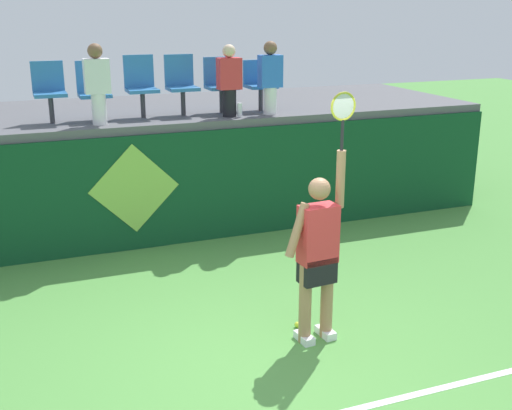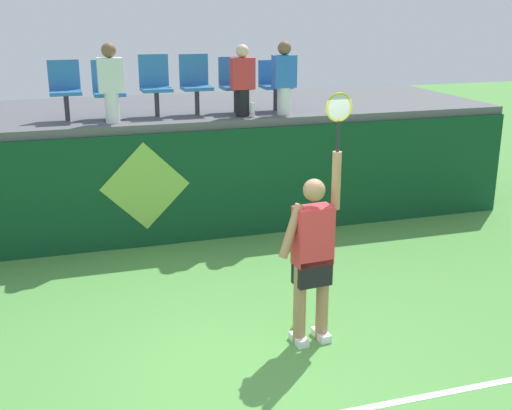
{
  "view_description": "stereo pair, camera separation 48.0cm",
  "coord_description": "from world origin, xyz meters",
  "px_view_note": "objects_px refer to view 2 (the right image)",
  "views": [
    {
      "loc": [
        -2.18,
        -5.07,
        3.35
      ],
      "look_at": [
        0.3,
        1.31,
        1.23
      ],
      "focal_mm": 45.43,
      "sensor_mm": 36.0,
      "label": 1
    },
    {
      "loc": [
        -1.72,
        -5.23,
        3.35
      ],
      "look_at": [
        0.3,
        1.31,
        1.23
      ],
      "focal_mm": 45.43,
      "sensor_mm": 36.0,
      "label": 2
    }
  ],
  "objects_px": {
    "tennis_player": "(313,253)",
    "water_bottle": "(253,110)",
    "stadium_chair_2": "(155,83)",
    "spectator_2": "(111,81)",
    "tennis_ball": "(294,326)",
    "stadium_chair_1": "(108,87)",
    "stadium_chair_4": "(234,82)",
    "stadium_chair_0": "(65,87)",
    "spectator_1": "(284,77)",
    "spectator_0": "(243,79)",
    "stadium_chair_3": "(195,81)",
    "stadium_chair_5": "(274,82)"
  },
  "relations": [
    {
      "from": "tennis_player",
      "to": "tennis_ball",
      "type": "bearing_deg",
      "value": 104.7
    },
    {
      "from": "water_bottle",
      "to": "stadium_chair_3",
      "type": "distance_m",
      "value": 0.99
    },
    {
      "from": "stadium_chair_4",
      "to": "tennis_player",
      "type": "bearing_deg",
      "value": -94.51
    },
    {
      "from": "stadium_chair_4",
      "to": "spectator_1",
      "type": "height_order",
      "value": "spectator_1"
    },
    {
      "from": "tennis_player",
      "to": "stadium_chair_5",
      "type": "height_order",
      "value": "tennis_player"
    },
    {
      "from": "stadium_chair_1",
      "to": "spectator_1",
      "type": "height_order",
      "value": "spectator_1"
    },
    {
      "from": "water_bottle",
      "to": "stadium_chair_2",
      "type": "bearing_deg",
      "value": 157.78
    },
    {
      "from": "spectator_1",
      "to": "stadium_chair_0",
      "type": "bearing_deg",
      "value": 171.69
    },
    {
      "from": "spectator_0",
      "to": "stadium_chair_2",
      "type": "bearing_deg",
      "value": 159.59
    },
    {
      "from": "spectator_1",
      "to": "water_bottle",
      "type": "bearing_deg",
      "value": -170.98
    },
    {
      "from": "stadium_chair_4",
      "to": "spectator_1",
      "type": "distance_m",
      "value": 0.8
    },
    {
      "from": "stadium_chair_1",
      "to": "stadium_chair_3",
      "type": "xyz_separation_m",
      "value": [
        1.29,
        0.0,
        0.04
      ]
    },
    {
      "from": "stadium_chair_3",
      "to": "spectator_2",
      "type": "relative_size",
      "value": 0.81
    },
    {
      "from": "tennis_player",
      "to": "water_bottle",
      "type": "bearing_deg",
      "value": 82.82
    },
    {
      "from": "stadium_chair_4",
      "to": "spectator_1",
      "type": "bearing_deg",
      "value": -35.57
    },
    {
      "from": "stadium_chair_0",
      "to": "stadium_chair_4",
      "type": "height_order",
      "value": "stadium_chair_0"
    },
    {
      "from": "tennis_player",
      "to": "stadium_chair_2",
      "type": "relative_size",
      "value": 2.87
    },
    {
      "from": "tennis_player",
      "to": "stadium_chair_2",
      "type": "distance_m",
      "value": 4.38
    },
    {
      "from": "water_bottle",
      "to": "stadium_chair_4",
      "type": "bearing_deg",
      "value": 102.9
    },
    {
      "from": "tennis_ball",
      "to": "spectator_2",
      "type": "distance_m",
      "value": 4.35
    },
    {
      "from": "stadium_chair_0",
      "to": "stadium_chair_3",
      "type": "relative_size",
      "value": 0.95
    },
    {
      "from": "spectator_0",
      "to": "spectator_1",
      "type": "bearing_deg",
      "value": -1.12
    },
    {
      "from": "stadium_chair_0",
      "to": "spectator_0",
      "type": "distance_m",
      "value": 2.55
    },
    {
      "from": "water_bottle",
      "to": "stadium_chair_5",
      "type": "bearing_deg",
      "value": 45.95
    },
    {
      "from": "tennis_ball",
      "to": "spectator_0",
      "type": "relative_size",
      "value": 0.06
    },
    {
      "from": "water_bottle",
      "to": "stadium_chair_0",
      "type": "xyz_separation_m",
      "value": [
        -2.63,
        0.54,
        0.37
      ]
    },
    {
      "from": "stadium_chair_5",
      "to": "stadium_chair_0",
      "type": "bearing_deg",
      "value": 179.9
    },
    {
      "from": "stadium_chair_0",
      "to": "spectator_1",
      "type": "relative_size",
      "value": 0.78
    },
    {
      "from": "stadium_chair_1",
      "to": "stadium_chair_4",
      "type": "relative_size",
      "value": 1.0
    },
    {
      "from": "water_bottle",
      "to": "stadium_chair_4",
      "type": "xyz_separation_m",
      "value": [
        -0.12,
        0.54,
        0.36
      ]
    },
    {
      "from": "tennis_player",
      "to": "tennis_ball",
      "type": "height_order",
      "value": "tennis_player"
    },
    {
      "from": "tennis_player",
      "to": "stadium_chair_4",
      "type": "height_order",
      "value": "stadium_chair_4"
    },
    {
      "from": "spectator_0",
      "to": "tennis_player",
      "type": "bearing_deg",
      "value": -95.06
    },
    {
      "from": "stadium_chair_1",
      "to": "spectator_2",
      "type": "distance_m",
      "value": 0.45
    },
    {
      "from": "stadium_chair_2",
      "to": "spectator_1",
      "type": "relative_size",
      "value": 0.83
    },
    {
      "from": "spectator_1",
      "to": "stadium_chair_4",
      "type": "bearing_deg",
      "value": 144.43
    },
    {
      "from": "stadium_chair_2",
      "to": "spectator_2",
      "type": "height_order",
      "value": "spectator_2"
    },
    {
      "from": "tennis_ball",
      "to": "stadium_chair_2",
      "type": "distance_m",
      "value": 4.48
    },
    {
      "from": "stadium_chair_1",
      "to": "stadium_chair_3",
      "type": "height_order",
      "value": "stadium_chair_3"
    },
    {
      "from": "tennis_ball",
      "to": "spectator_2",
      "type": "xyz_separation_m",
      "value": [
        -1.5,
        3.37,
        2.31
      ]
    },
    {
      "from": "stadium_chair_0",
      "to": "spectator_0",
      "type": "bearing_deg",
      "value": -10.12
    },
    {
      "from": "stadium_chair_4",
      "to": "water_bottle",
      "type": "bearing_deg",
      "value": -77.1
    },
    {
      "from": "stadium_chair_4",
      "to": "tennis_ball",
      "type": "bearing_deg",
      "value": -95.98
    },
    {
      "from": "stadium_chair_0",
      "to": "spectator_1",
      "type": "distance_m",
      "value": 3.18
    },
    {
      "from": "tennis_ball",
      "to": "stadium_chair_1",
      "type": "distance_m",
      "value": 4.63
    },
    {
      "from": "water_bottle",
      "to": "spectator_0",
      "type": "relative_size",
      "value": 0.2
    },
    {
      "from": "stadium_chair_3",
      "to": "spectator_0",
      "type": "height_order",
      "value": "spectator_0"
    },
    {
      "from": "tennis_player",
      "to": "stadium_chair_1",
      "type": "distance_m",
      "value": 4.55
    },
    {
      "from": "water_bottle",
      "to": "stadium_chair_0",
      "type": "bearing_deg",
      "value": 168.35
    },
    {
      "from": "stadium_chair_0",
      "to": "stadium_chair_1",
      "type": "xyz_separation_m",
      "value": [
        0.61,
        0.0,
        -0.03
      ]
    }
  ]
}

